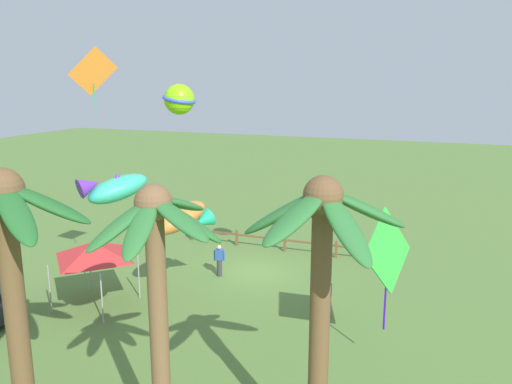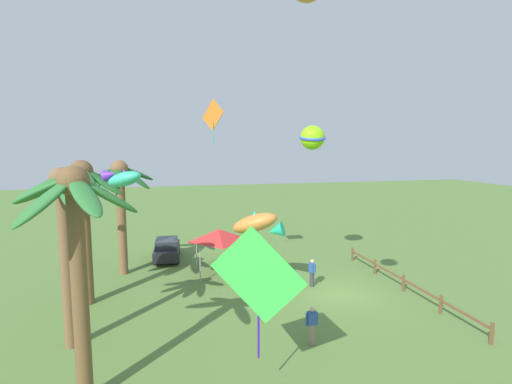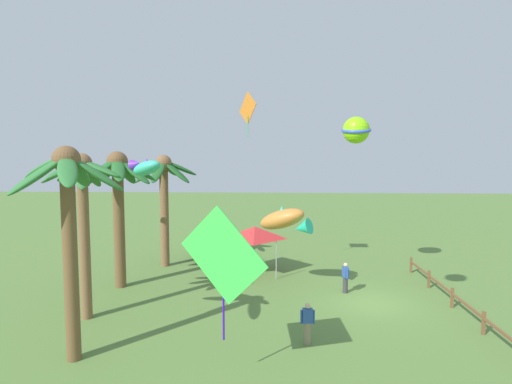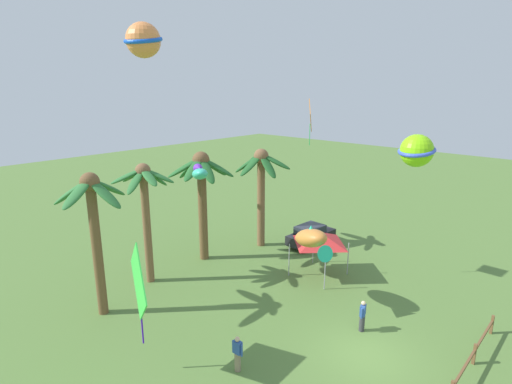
% 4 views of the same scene
% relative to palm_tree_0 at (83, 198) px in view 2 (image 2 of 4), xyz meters
% --- Properties ---
extents(ground_plane, '(120.00, 120.00, 0.00)m').
position_rel_palm_tree_0_xyz_m(ground_plane, '(-1.91, -13.06, -5.46)').
color(ground_plane, '#567A38').
extents(palm_tree_0, '(4.26, 4.12, 7.37)m').
position_rel_palm_tree_0_xyz_m(palm_tree_0, '(0.00, 0.00, 0.00)').
color(palm_tree_0, brown).
rests_on(palm_tree_0, ground).
extents(palm_tree_1, '(4.17, 4.21, 7.20)m').
position_rel_palm_tree_0_xyz_m(palm_tree_1, '(4.40, -1.29, -0.18)').
color(palm_tree_1, brown).
rests_on(palm_tree_1, ground).
extents(palm_tree_2, '(3.87, 3.94, 7.47)m').
position_rel_palm_tree_0_xyz_m(palm_tree_2, '(-8.02, -1.34, -0.01)').
color(palm_tree_2, brown).
rests_on(palm_tree_2, ground).
extents(palm_tree_3, '(3.36, 3.58, 7.24)m').
position_rel_palm_tree_0_xyz_m(palm_tree_3, '(-4.38, -0.14, -0.12)').
color(palm_tree_3, brown).
rests_on(palm_tree_3, ground).
extents(rail_fence, '(11.86, 0.12, 0.95)m').
position_rel_palm_tree_0_xyz_m(rail_fence, '(-2.35, -16.73, -4.87)').
color(rail_fence, brown).
rests_on(rail_fence, ground).
extents(parked_car_0, '(3.99, 1.92, 1.51)m').
position_rel_palm_tree_0_xyz_m(parked_car_0, '(6.91, -3.98, -4.71)').
color(parked_car_0, black).
rests_on(parked_car_0, ground).
extents(spectator_0, '(0.26, 0.55, 1.59)m').
position_rel_palm_tree_0_xyz_m(spectator_0, '(-6.45, -9.63, -4.65)').
color(spectator_0, gray).
rests_on(spectator_0, ground).
extents(spectator_1, '(0.53, 0.32, 1.59)m').
position_rel_palm_tree_0_xyz_m(spectator_1, '(-0.44, -12.07, -4.65)').
color(spectator_1, '#38383D').
rests_on(spectator_1, ground).
extents(festival_tent, '(2.86, 2.86, 2.85)m').
position_rel_palm_tree_0_xyz_m(festival_tent, '(3.13, -7.17, -2.99)').
color(festival_tent, '#9E9EA3').
rests_on(festival_tent, ground).
extents(kite_diamond_1, '(1.54, 1.07, 2.57)m').
position_rel_palm_tree_0_xyz_m(kite_diamond_1, '(2.25, -6.80, 4.35)').
color(kite_diamond_1, orange).
extents(kite_fish_2, '(2.48, 3.23, 1.73)m').
position_rel_palm_tree_0_xyz_m(kite_fish_2, '(-0.23, -8.90, -1.68)').
color(kite_fish_2, orange).
extents(kite_diamond_3, '(1.19, 2.89, 4.30)m').
position_rel_palm_tree_0_xyz_m(kite_diamond_3, '(-9.00, -6.76, -1.49)').
color(kite_diamond_3, '#3BDB47').
extents(kite_fish_4, '(1.78, 2.13, 1.05)m').
position_rel_palm_tree_0_xyz_m(kite_fish_4, '(-1.87, -2.09, 1.11)').
color(kite_fish_4, '#37C29E').
extents(kite_ball_5, '(1.91, 1.91, 1.51)m').
position_rel_palm_tree_0_xyz_m(kite_ball_5, '(1.98, -12.93, 3.10)').
color(kite_ball_5, '#87E314').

